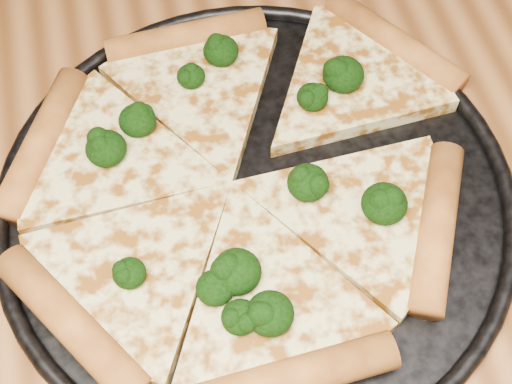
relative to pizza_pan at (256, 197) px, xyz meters
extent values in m
cube|color=brown|center=(0.46, 0.26, -0.40)|extent=(0.06, 0.06, 0.71)
cylinder|color=black|center=(0.00, 0.00, 0.00)|extent=(0.39, 0.39, 0.01)
torus|color=black|center=(0.00, 0.00, 0.00)|extent=(0.41, 0.41, 0.01)
cylinder|color=#BD722F|center=(0.15, 0.12, 0.01)|extent=(0.10, 0.13, 0.03)
cylinder|color=#BD722F|center=(-0.02, 0.17, 0.01)|extent=(0.14, 0.03, 0.03)
cylinder|color=#BD722F|center=(-0.16, 0.08, 0.01)|extent=(0.09, 0.14, 0.03)
cylinder|color=#BD722F|center=(-0.15, -0.07, 0.01)|extent=(0.10, 0.13, 0.03)
cylinder|color=#BD722F|center=(-0.01, -0.15, 0.01)|extent=(0.14, 0.03, 0.03)
cylinder|color=#BD722F|center=(0.12, -0.06, 0.01)|extent=(0.09, 0.14, 0.03)
ellipsoid|color=black|center=(0.00, 0.14, 0.02)|extent=(0.03, 0.03, 0.02)
ellipsoid|color=black|center=(0.04, -0.01, 0.02)|extent=(0.03, 0.03, 0.02)
ellipsoid|color=black|center=(-0.03, 0.12, 0.02)|extent=(0.02, 0.02, 0.02)
ellipsoid|color=black|center=(-0.03, -0.07, 0.02)|extent=(0.04, 0.04, 0.03)
ellipsoid|color=black|center=(-0.11, 0.06, 0.02)|extent=(0.03, 0.03, 0.02)
ellipsoid|color=black|center=(-0.08, 0.08, 0.02)|extent=(0.03, 0.03, 0.02)
ellipsoid|color=black|center=(0.09, -0.04, 0.02)|extent=(0.03, 0.03, 0.03)
ellipsoid|color=black|center=(-0.04, -0.10, 0.02)|extent=(0.03, 0.03, 0.02)
ellipsoid|color=black|center=(-0.01, -0.10, 0.02)|extent=(0.03, 0.03, 0.02)
ellipsoid|color=black|center=(-0.10, -0.05, 0.02)|extent=(0.02, 0.02, 0.02)
ellipsoid|color=black|center=(-0.08, 0.08, 0.02)|extent=(0.03, 0.03, 0.02)
ellipsoid|color=black|center=(0.10, 0.09, 0.02)|extent=(0.03, 0.03, 0.03)
ellipsoid|color=black|center=(-0.05, -0.08, 0.02)|extent=(0.03, 0.03, 0.02)
ellipsoid|color=black|center=(0.06, 0.07, 0.02)|extent=(0.03, 0.03, 0.02)
camera|label=1|loc=(-0.07, -0.28, 0.48)|focal=50.30mm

